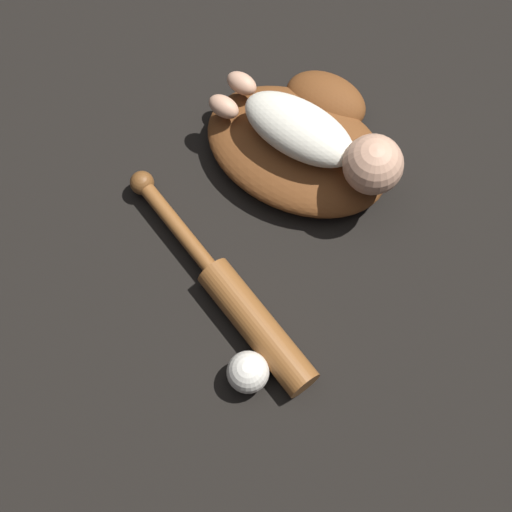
{
  "coord_description": "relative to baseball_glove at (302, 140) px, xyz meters",
  "views": [
    {
      "loc": [
        0.05,
        -0.73,
        1.38
      ],
      "look_at": [
        0.01,
        -0.22,
        0.07
      ],
      "focal_mm": 60.0,
      "sensor_mm": 36.0,
      "label": 1
    }
  ],
  "objects": [
    {
      "name": "ground_plane",
      "position": [
        -0.07,
        -0.02,
        -0.04
      ],
      "size": [
        6.0,
        6.0,
        0.0
      ],
      "primitive_type": "plane",
      "color": "black"
    },
    {
      "name": "baby_figure",
      "position": [
        0.03,
        -0.04,
        0.08
      ],
      "size": [
        0.34,
        0.24,
        0.1
      ],
      "color": "silver",
      "rests_on": "baseball_glove"
    },
    {
      "name": "baseball_bat",
      "position": [
        -0.08,
        -0.31,
        -0.01
      ],
      "size": [
        0.35,
        0.38,
        0.06
      ],
      "color": "brown",
      "rests_on": "ground"
    },
    {
      "name": "baseball",
      "position": [
        -0.06,
        -0.43,
        -0.0
      ],
      "size": [
        0.07,
        0.07,
        0.07
      ],
      "color": "silver",
      "rests_on": "ground"
    },
    {
      "name": "baseball_glove",
      "position": [
        0.0,
        0.0,
        0.0
      ],
      "size": [
        0.4,
        0.36,
        0.07
      ],
      "color": "brown",
      "rests_on": "ground"
    }
  ]
}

